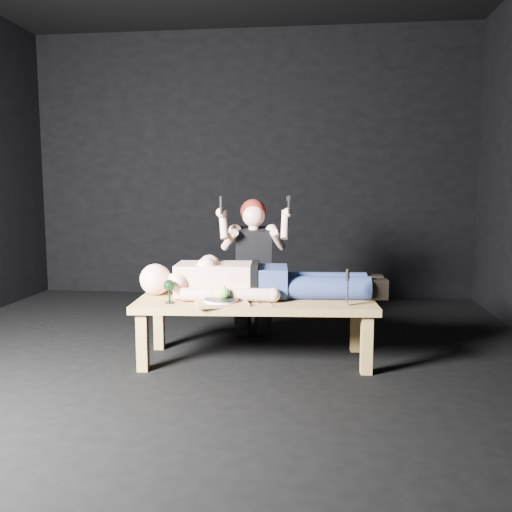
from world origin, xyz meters
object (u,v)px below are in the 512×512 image
(table, at_px, (255,330))
(serving_tray, at_px, (221,303))
(kneeling_woman, at_px, (253,267))
(lying_man, at_px, (264,276))
(goblet, at_px, (169,291))
(carving_knife, at_px, (347,287))

(table, distance_m, serving_tray, 0.37)
(table, relative_size, kneeling_woman, 1.41)
(lying_man, bearing_deg, serving_tray, -133.80)
(kneeling_woman, bearing_deg, lying_man, -84.24)
(goblet, bearing_deg, lying_man, 26.68)
(goblet, bearing_deg, kneeling_woman, 60.19)
(goblet, bearing_deg, carving_knife, 2.78)
(lying_man, distance_m, goblet, 0.69)
(goblet, xyz_separation_m, carving_knife, (1.20, 0.06, 0.04))
(table, xyz_separation_m, kneeling_woman, (-0.09, 0.62, 0.36))
(table, relative_size, lying_man, 0.90)
(kneeling_woman, bearing_deg, goblet, -128.95)
(table, relative_size, goblet, 10.30)
(goblet, relative_size, carving_knife, 0.66)
(serving_tray, relative_size, goblet, 2.13)
(kneeling_woman, xyz_separation_m, goblet, (-0.48, -0.83, -0.06))
(kneeling_woman, bearing_deg, serving_tray, -107.16)
(serving_tray, distance_m, carving_knife, 0.85)
(table, distance_m, kneeling_woman, 0.73)
(kneeling_woman, distance_m, goblet, 0.96)
(lying_man, bearing_deg, carving_knife, -27.20)
(table, bearing_deg, lying_man, 60.17)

